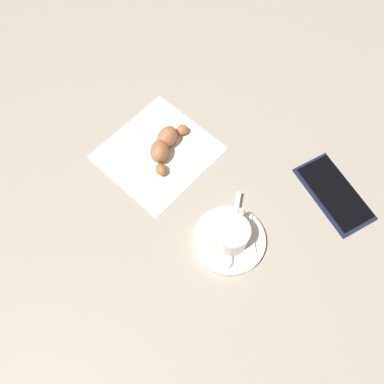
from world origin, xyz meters
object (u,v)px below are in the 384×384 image
(saucer, at_px, (230,240))
(sugar_packet, at_px, (248,234))
(teaspoon, at_px, (230,241))
(cell_phone, at_px, (334,193))
(croissant, at_px, (165,145))
(espresso_cup, at_px, (231,235))
(napkin, at_px, (158,152))

(saucer, xyz_separation_m, sugar_packet, (-0.01, -0.03, 0.01))
(teaspoon, height_order, cell_phone, teaspoon)
(sugar_packet, bearing_deg, croissant, 38.06)
(saucer, bearing_deg, teaspoon, 141.62)
(espresso_cup, relative_size, cell_phone, 0.48)
(teaspoon, distance_m, sugar_packet, 0.03)
(saucer, xyz_separation_m, teaspoon, (-0.00, 0.00, 0.01))
(saucer, xyz_separation_m, napkin, (0.21, -0.01, -0.00))
(saucer, bearing_deg, napkin, -3.34)
(espresso_cup, xyz_separation_m, sugar_packet, (-0.01, -0.03, -0.02))
(sugar_packet, relative_size, cell_phone, 0.41)
(saucer, relative_size, espresso_cup, 1.55)
(saucer, bearing_deg, espresso_cup, 103.94)
(espresso_cup, relative_size, teaspoon, 0.67)
(croissant, xyz_separation_m, cell_phone, (-0.26, -0.18, -0.02))
(espresso_cup, bearing_deg, cell_phone, -104.75)
(sugar_packet, xyz_separation_m, cell_phone, (-0.04, -0.17, -0.01))
(sugar_packet, bearing_deg, teaspoon, 112.32)
(croissant, relative_size, cell_phone, 0.67)
(sugar_packet, height_order, napkin, sugar_packet)
(espresso_cup, height_order, croissant, espresso_cup)
(croissant, bearing_deg, napkin, 71.16)
(espresso_cup, relative_size, sugar_packet, 1.17)
(saucer, relative_size, cell_phone, 0.75)
(saucer, distance_m, cell_phone, 0.21)
(teaspoon, bearing_deg, saucer, -38.38)
(teaspoon, relative_size, napkin, 0.61)
(sugar_packet, bearing_deg, napkin, 41.41)
(cell_phone, bearing_deg, napkin, 35.12)
(napkin, relative_size, croissant, 1.75)
(teaspoon, xyz_separation_m, napkin, (0.22, -0.02, -0.01))
(teaspoon, distance_m, cell_phone, 0.21)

